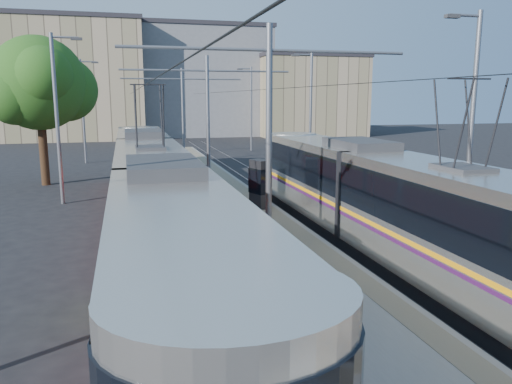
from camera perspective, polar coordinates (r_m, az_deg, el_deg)
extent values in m
plane|color=black|center=(9.92, 15.21, -20.28)|extent=(160.00, 160.00, 0.00)
cube|color=gray|center=(25.18, -4.27, -0.57)|extent=(4.00, 50.00, 0.30)
cube|color=gray|center=(24.94, -7.55, -0.38)|extent=(0.70, 50.00, 0.01)
cube|color=gray|center=(25.45, -1.06, -0.06)|extent=(0.70, 50.00, 0.01)
cube|color=gray|center=(24.81, -14.12, -1.35)|extent=(0.07, 70.00, 0.03)
cube|color=gray|center=(24.86, -10.81, -1.19)|extent=(0.07, 70.00, 0.03)
cube|color=gray|center=(25.87, 2.02, -0.54)|extent=(0.07, 70.00, 0.03)
cube|color=gray|center=(26.31, 5.02, -0.39)|extent=(0.07, 70.00, 0.03)
cube|color=black|center=(18.37, -11.60, -4.84)|extent=(2.30, 28.77, 0.40)
cube|color=beige|center=(18.00, -11.80, 0.23)|extent=(2.40, 27.17, 2.90)
cube|color=black|center=(17.92, -11.86, 1.80)|extent=(2.43, 27.17, 1.30)
cube|color=#DFA80B|center=(18.08, -11.75, -1.02)|extent=(2.43, 27.17, 0.12)
cube|color=red|center=(18.18, -11.69, -2.56)|extent=(2.42, 27.17, 1.10)
cube|color=#2D2D30|center=(17.79, -11.99, 5.30)|extent=(1.68, 3.00, 0.30)
cube|color=black|center=(14.09, 21.61, -10.20)|extent=(2.30, 27.57, 0.40)
cube|color=beige|center=(13.61, 22.08, -3.69)|extent=(2.40, 25.97, 2.90)
cube|color=black|center=(13.51, 22.23, -1.63)|extent=(2.43, 25.97, 1.30)
cube|color=#FFA10D|center=(13.71, 21.97, -5.31)|extent=(2.43, 25.97, 0.12)
cube|color=#401446|center=(13.75, 21.92, -5.91)|extent=(2.43, 25.97, 0.10)
cube|color=#2D2D30|center=(13.33, 22.56, 3.00)|extent=(1.68, 3.00, 0.30)
cylinder|color=slate|center=(15.98, 1.48, 6.21)|extent=(0.20, 0.20, 7.00)
cylinder|color=slate|center=(16.00, 1.53, 15.90)|extent=(9.20, 0.10, 0.10)
cylinder|color=slate|center=(27.69, -5.52, 8.05)|extent=(0.20, 0.20, 7.00)
cylinder|color=slate|center=(27.70, -5.62, 13.63)|extent=(9.20, 0.10, 0.10)
cylinder|color=slate|center=(39.57, -8.35, 8.75)|extent=(0.20, 0.20, 7.00)
cylinder|color=slate|center=(39.58, -8.46, 12.66)|extent=(9.20, 0.10, 0.10)
cylinder|color=black|center=(24.32, -12.99, 11.60)|extent=(0.02, 70.00, 0.02)
cylinder|color=black|center=(25.60, 3.68, 11.78)|extent=(0.02, 70.00, 0.02)
cylinder|color=slate|center=(25.50, -21.78, 7.57)|extent=(0.18, 0.18, 8.00)
cube|color=#2D2D30|center=(25.52, -19.84, 16.15)|extent=(0.50, 0.22, 0.12)
cylinder|color=slate|center=(41.43, -19.16, 8.64)|extent=(0.18, 0.18, 8.00)
cube|color=#2D2D30|center=(41.43, -17.93, 13.91)|extent=(0.50, 0.22, 0.12)
cylinder|color=slate|center=(19.43, 23.40, 6.73)|extent=(0.18, 0.18, 8.00)
cube|color=#2D2D30|center=(18.95, 21.51, 18.18)|extent=(0.50, 0.22, 0.12)
cylinder|color=slate|center=(33.52, 6.25, 8.82)|extent=(0.18, 0.18, 8.00)
cube|color=#2D2D30|center=(33.23, 4.54, 15.31)|extent=(0.50, 0.22, 0.12)
cylinder|color=slate|center=(48.79, -0.55, 9.44)|extent=(0.18, 0.18, 8.00)
cube|color=#2D2D30|center=(48.60, -1.85, 13.85)|extent=(0.50, 0.22, 0.12)
cube|color=black|center=(21.82, 0.46, 0.94)|extent=(0.84, 1.05, 2.11)
cube|color=black|center=(21.79, 0.46, 1.29)|extent=(0.88, 1.10, 1.10)
cylinder|color=#382314|center=(31.77, -23.08, 3.91)|extent=(0.49, 0.49, 3.55)
sphere|color=#1C4513|center=(31.61, -23.63, 11.32)|extent=(5.33, 5.33, 5.33)
sphere|color=#1C4513|center=(32.32, -20.97, 10.88)|extent=(3.78, 3.78, 3.78)
cube|color=tan|center=(67.56, -19.85, 11.74)|extent=(16.00, 12.00, 14.07)
cube|color=#262328|center=(68.16, -20.26, 17.86)|extent=(16.32, 12.24, 0.50)
cube|color=slate|center=(72.09, -6.52, 12.20)|extent=(18.00, 14.00, 14.11)
cube|color=#262328|center=(72.66, -6.65, 17.96)|extent=(18.36, 14.28, 0.50)
cube|color=tan|center=(69.72, 5.92, 10.68)|extent=(14.00, 10.00, 10.27)
cube|color=#262328|center=(69.94, 6.00, 15.10)|extent=(14.28, 10.20, 0.50)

